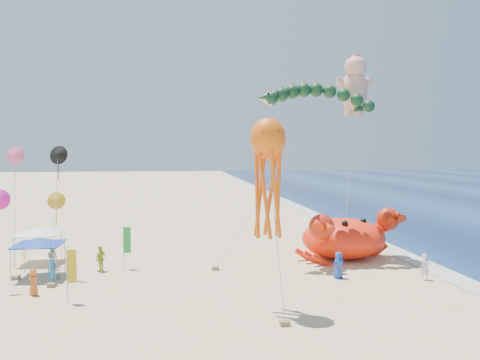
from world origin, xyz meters
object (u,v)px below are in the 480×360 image
(canopy_blue, at_px, (38,241))
(crab_inflatable, at_px, (344,237))
(cherub_kite, at_px, (354,84))
(octopus_kite, at_px, (268,169))
(dragon_kite, at_px, (317,100))
(canopy_white, at_px, (38,231))

(canopy_blue, bearing_deg, crab_inflatable, 5.35)
(cherub_kite, distance_m, octopus_kite, 16.59)
(crab_inflatable, bearing_deg, cherub_kite, 47.72)
(crab_inflatable, bearing_deg, dragon_kite, -173.14)
(dragon_kite, relative_size, cherub_kite, 0.83)
(cherub_kite, bearing_deg, octopus_kite, -128.73)
(crab_inflatable, distance_m, octopus_kite, 14.83)
(crab_inflatable, xyz_separation_m, canopy_white, (-23.73, 2.11, 0.69))
(cherub_kite, xyz_separation_m, octopus_kite, (-9.59, -11.96, -6.34))
(cherub_kite, xyz_separation_m, canopy_white, (-24.89, 0.83, -11.57))
(dragon_kite, bearing_deg, canopy_white, 173.55)
(crab_inflatable, xyz_separation_m, dragon_kite, (-2.46, -0.30, 10.71))
(canopy_blue, xyz_separation_m, canopy_white, (-1.16, 4.22, -0.00))
(octopus_kite, relative_size, canopy_blue, 3.14)
(dragon_kite, xyz_separation_m, canopy_blue, (-20.11, -1.82, -10.02))
(octopus_kite, bearing_deg, dragon_kite, 60.09)
(crab_inflatable, distance_m, cherub_kite, 12.37)
(crab_inflatable, xyz_separation_m, cherub_kite, (1.16, 1.28, 12.25))
(octopus_kite, height_order, canopy_blue, octopus_kite)
(crab_inflatable, height_order, dragon_kite, dragon_kite)
(cherub_kite, bearing_deg, crab_inflatable, -132.28)
(crab_inflatable, height_order, cherub_kite, cherub_kite)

